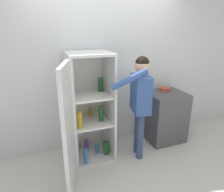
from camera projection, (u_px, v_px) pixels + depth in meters
name	position (u px, v px, depth m)	size (l,w,h in m)	color
ground_plane	(129.00, 173.00, 2.83)	(12.00, 12.00, 0.00)	beige
wall_back	(106.00, 71.00, 3.28)	(7.00, 0.06, 2.55)	silver
refrigerator	(86.00, 111.00, 2.89)	(0.83, 1.21, 1.64)	silver
person	(140.00, 96.00, 2.92)	(0.68, 0.52, 1.59)	#384770
counter	(164.00, 116.00, 3.59)	(0.65, 0.58, 0.89)	#4C4C51
bowl	(165.00, 89.00, 3.54)	(0.18, 0.18, 0.07)	#B24738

